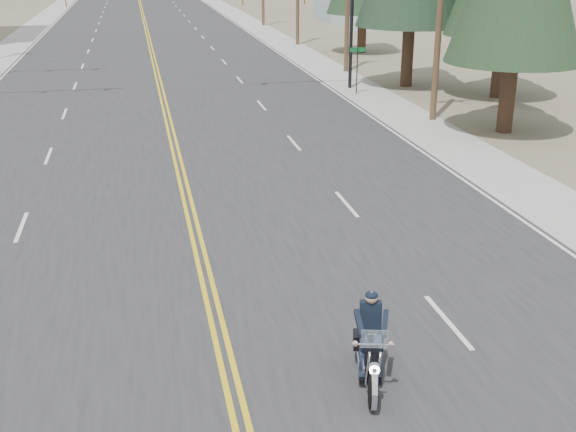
{
  "coord_description": "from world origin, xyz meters",
  "views": [
    {
      "loc": [
        -1.35,
        -9.08,
        7.74
      ],
      "look_at": [
        2.05,
        7.14,
        1.6
      ],
      "focal_mm": 45.0,
      "sensor_mm": 36.0,
      "label": 1
    }
  ],
  "objects": [
    {
      "name": "sidewalk_left",
      "position": [
        -11.5,
        70.0,
        0.01
      ],
      "size": [
        3.0,
        200.0,
        0.01
      ],
      "primitive_type": "cube",
      "color": "#A5A5A0",
      "rests_on": "ground"
    },
    {
      "name": "road",
      "position": [
        0.0,
        70.0,
        0.01
      ],
      "size": [
        20.0,
        200.0,
        0.01
      ],
      "primitive_type": "cube",
      "color": "#303033",
      "rests_on": "ground"
    },
    {
      "name": "sidewalk_right",
      "position": [
        11.5,
        70.0,
        0.01
      ],
      "size": [
        3.0,
        200.0,
        0.01
      ],
      "primitive_type": "cube",
      "color": "#A5A5A0",
      "rests_on": "ground"
    },
    {
      "name": "traffic_mast_right",
      "position": [
        8.98,
        32.0,
        4.94
      ],
      "size": [
        7.1,
        0.26,
        7.0
      ],
      "color": "black",
      "rests_on": "ground"
    },
    {
      "name": "street_sign",
      "position": [
        10.8,
        30.0,
        1.8
      ],
      "size": [
        0.9,
        0.06,
        2.62
      ],
      "color": "black",
      "rests_on": "ground"
    },
    {
      "name": "motorcyclist",
      "position": [
        2.58,
        2.14,
        0.88
      ],
      "size": [
        1.48,
        2.42,
        1.76
      ],
      "primitive_type": null,
      "rotation": [
        0.0,
        0.0,
        2.9
      ],
      "color": "black",
      "rests_on": "ground"
    }
  ]
}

